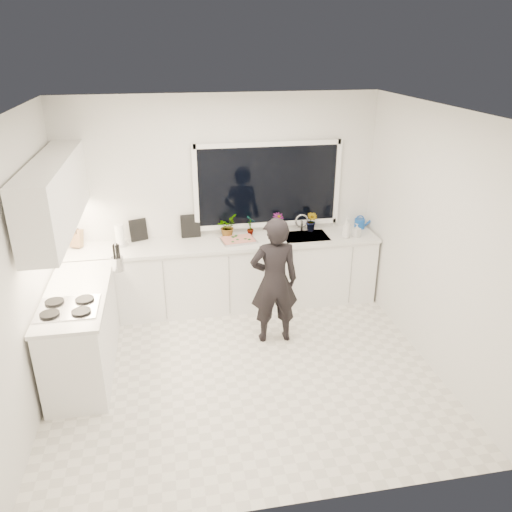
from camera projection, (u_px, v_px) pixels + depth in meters
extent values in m
cube|color=beige|center=(244.00, 370.00, 5.39)|extent=(4.00, 3.50, 0.02)
cube|color=white|center=(222.00, 202.00, 6.43)|extent=(4.00, 0.02, 2.70)
cube|color=white|center=(24.00, 270.00, 4.51)|extent=(0.02, 3.50, 2.70)
cube|color=white|center=(434.00, 241.00, 5.18)|extent=(0.02, 3.50, 2.70)
cube|color=white|center=(241.00, 110.00, 4.30)|extent=(4.00, 3.50, 0.02)
cube|color=black|center=(268.00, 185.00, 6.42)|extent=(1.80, 0.02, 1.00)
cube|color=white|center=(226.00, 275.00, 6.52)|extent=(3.92, 0.58, 0.88)
cube|color=white|center=(82.00, 332.00, 5.25)|extent=(0.58, 1.60, 0.88)
cube|color=silver|center=(226.00, 243.00, 6.32)|extent=(3.94, 0.62, 0.04)
cube|color=silver|center=(76.00, 294.00, 5.06)|extent=(0.62, 1.60, 0.04)
cube|color=white|center=(55.00, 194.00, 4.98)|extent=(0.34, 2.10, 0.70)
cube|color=silver|center=(305.00, 240.00, 6.52)|extent=(0.58, 0.42, 0.14)
cylinder|color=silver|center=(302.00, 223.00, 6.63)|extent=(0.03, 0.03, 0.22)
cube|color=black|center=(68.00, 307.00, 4.73)|extent=(0.56, 0.48, 0.03)
imported|color=black|center=(274.00, 281.00, 5.64)|extent=(0.56, 0.38, 1.52)
cube|color=silver|center=(238.00, 240.00, 6.32)|extent=(0.47, 0.37, 0.03)
cube|color=#C23B19|center=(238.00, 239.00, 6.31)|extent=(0.42, 0.33, 0.01)
cylinder|color=#1149A8|center=(360.00, 224.00, 6.75)|extent=(0.17, 0.17, 0.13)
cylinder|color=white|center=(120.00, 236.00, 6.15)|extent=(0.13, 0.13, 0.26)
cube|color=olive|center=(77.00, 239.00, 6.11)|extent=(0.16, 0.14, 0.22)
cylinder|color=silver|center=(118.00, 264.00, 5.50)|extent=(0.16, 0.16, 0.16)
cube|color=black|center=(138.00, 230.00, 6.31)|extent=(0.21, 0.09, 0.28)
cube|color=black|center=(191.00, 226.00, 6.41)|extent=(0.25, 0.03, 0.30)
imported|color=#26662D|center=(227.00, 226.00, 6.42)|extent=(0.31, 0.32, 0.29)
imported|color=#26662D|center=(251.00, 225.00, 6.47)|extent=(0.15, 0.17, 0.28)
imported|color=#26662D|center=(278.00, 224.00, 6.53)|extent=(0.18, 0.18, 0.28)
imported|color=#26662D|center=(312.00, 221.00, 6.61)|extent=(0.19, 0.20, 0.28)
imported|color=#D8BF66|center=(346.00, 228.00, 6.39)|extent=(0.14, 0.14, 0.27)
imported|color=#D8BF66|center=(357.00, 231.00, 6.43)|extent=(0.11, 0.11, 0.18)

